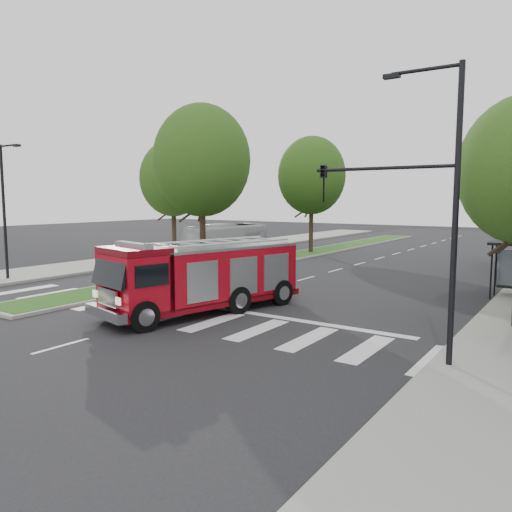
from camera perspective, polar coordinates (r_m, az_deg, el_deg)
The scene contains 10 objects.
ground at distance 22.22m, azimuth -4.12°, elevation -5.30°, with size 140.00×140.00×0.00m, color black.
sidewalk_left at distance 39.18m, azimuth -11.83°, elevation -0.18°, with size 5.00×80.00×0.15m, color gray.
median at distance 40.38m, azimuth 4.95°, elevation 0.13°, with size 3.00×50.00×0.15m.
tree_median_near at distance 30.28m, azimuth -6.21°, elevation 10.77°, with size 5.80×5.80×10.16m.
tree_median_far at distance 41.94m, azimuth 6.38°, elevation 9.12°, with size 5.60×5.60×9.72m.
tree_left_mid at distance 40.03m, azimuth -9.46°, elevation 8.74°, with size 5.20×5.20×9.16m.
streetlight_right_near at distance 14.14m, azimuth 18.39°, elevation 6.68°, with size 4.08×0.22×8.00m.
streetlight_left_near at distance 30.77m, azimuth -26.75°, elevation 5.17°, with size 1.90×0.20×7.50m.
fire_engine at distance 20.16m, azimuth -6.06°, elevation -2.39°, with size 4.60×9.01×3.00m.
city_bus at distance 42.07m, azimuth -3.37°, elevation 2.01°, with size 2.11×9.01×2.51m, color silver.
Camera 1 is at (13.43, -17.11, 4.54)m, focal length 35.00 mm.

